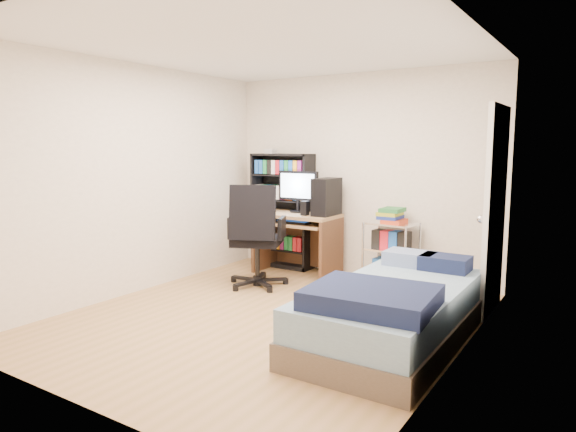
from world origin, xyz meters
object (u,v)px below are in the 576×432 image
Objects in this scene: office_chair at (256,254)px; bed at (393,311)px; media_shelf at (282,209)px; computer_desk at (306,219)px.

office_chair is 2.10m from bed.
office_chair is 0.57× the size of bed.
bed is at bearing -38.11° from media_shelf.
bed is at bearing -41.81° from computer_desk.
media_shelf is at bearing 141.89° from bed.
computer_desk is 0.62× the size of bed.
computer_desk reaches higher than office_chair.
bed is at bearing -45.22° from office_chair.
computer_desk is 0.91m from office_chair.
computer_desk is 1.09× the size of office_chair.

